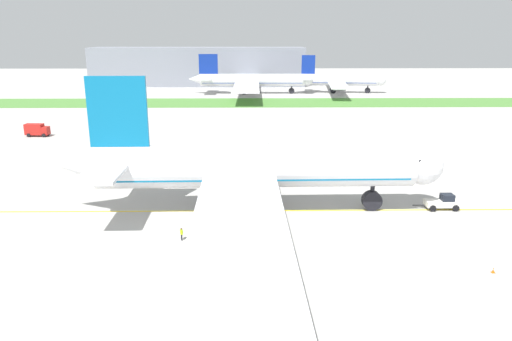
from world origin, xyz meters
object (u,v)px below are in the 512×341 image
at_px(ground_crew_wingwalker_port, 181,233).
at_px(service_truck_baggage_loader, 37,130).
at_px(parked_airliner_far_centre, 338,80).
at_px(parked_airliner_far_left, 250,80).
at_px(pushback_tug, 443,202).
at_px(ground_crew_marshaller_front, 278,198).
at_px(traffic_cone_near_nose, 493,270).
at_px(airliner_foreground, 250,167).

xyz_separation_m(ground_crew_wingwalker_port, service_truck_baggage_loader, (-42.92, 60.79, 0.67)).
xyz_separation_m(service_truck_baggage_loader, parked_airliner_far_centre, (88.26, 89.50, 3.63)).
bearing_deg(parked_airliner_far_centre, parked_airliner_far_left, -175.89).
distance_m(pushback_tug, ground_crew_marshaller_front, 22.95).
height_order(ground_crew_wingwalker_port, parked_airliner_far_centre, parked_airliner_far_centre).
distance_m(ground_crew_wingwalker_port, service_truck_baggage_loader, 74.42).
distance_m(traffic_cone_near_nose, parked_airliner_far_centre, 159.27).
height_order(airliner_foreground, parked_airliner_far_left, airliner_foreground).
height_order(pushback_tug, ground_crew_wingwalker_port, pushback_tug).
height_order(parked_airliner_far_left, parked_airliner_far_centre, parked_airliner_far_left).
relative_size(ground_crew_marshaller_front, service_truck_baggage_loader, 0.30).
distance_m(airliner_foreground, service_truck_baggage_loader, 72.42).
height_order(pushback_tug, parked_airliner_far_left, parked_airliner_far_left).
xyz_separation_m(pushback_tug, parked_airliner_far_left, (-26.54, 137.56, 4.49)).
distance_m(airliner_foreground, parked_airliner_far_centre, 145.53).
xyz_separation_m(ground_crew_wingwalker_port, parked_airliner_far_centre, (45.34, 150.29, 4.31)).
bearing_deg(ground_crew_marshaller_front, parked_airliner_far_centre, 76.44).
bearing_deg(ground_crew_wingwalker_port, ground_crew_marshaller_front, 45.32).
xyz_separation_m(pushback_tug, ground_crew_wingwalker_port, (-34.88, -10.07, -0.04)).
xyz_separation_m(airliner_foreground, pushback_tug, (26.76, 0.47, -5.25)).
xyz_separation_m(airliner_foreground, ground_crew_marshaller_front, (3.91, 2.55, -5.23)).
bearing_deg(airliner_foreground, service_truck_baggage_loader, 134.91).
bearing_deg(airliner_foreground, pushback_tug, 1.00).
height_order(pushback_tug, ground_crew_marshaller_front, pushback_tug).
bearing_deg(ground_crew_wingwalker_port, service_truck_baggage_loader, 125.22).
distance_m(ground_crew_marshaller_front, parked_airliner_far_left, 135.59).
xyz_separation_m(ground_crew_marshaller_front, parked_airliner_far_centre, (33.32, 138.13, 4.24)).
relative_size(ground_crew_wingwalker_port, ground_crew_marshaller_front, 0.94).
bearing_deg(ground_crew_wingwalker_port, traffic_cone_near_nose, -14.36).
relative_size(ground_crew_marshaller_front, traffic_cone_near_nose, 2.86).
relative_size(pushback_tug, ground_crew_wingwalker_port, 4.09).
relative_size(pushback_tug, ground_crew_marshaller_front, 3.84).
bearing_deg(parked_airliner_far_left, ground_crew_marshaller_front, -88.44).
bearing_deg(ground_crew_wingwalker_port, airliner_foreground, 49.82).
xyz_separation_m(ground_crew_marshaller_front, traffic_cone_near_nose, (20.82, -20.57, -0.72)).
height_order(airliner_foreground, ground_crew_wingwalker_port, airliner_foreground).
height_order(airliner_foreground, traffic_cone_near_nose, airliner_foreground).
distance_m(service_truck_baggage_loader, parked_airliner_far_centre, 125.75).
relative_size(airliner_foreground, parked_airliner_far_left, 0.99).
bearing_deg(airliner_foreground, traffic_cone_near_nose, -36.07).
xyz_separation_m(airliner_foreground, service_truck_baggage_loader, (-51.03, 51.19, -4.62)).
bearing_deg(service_truck_baggage_loader, traffic_cone_near_nose, -42.41).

